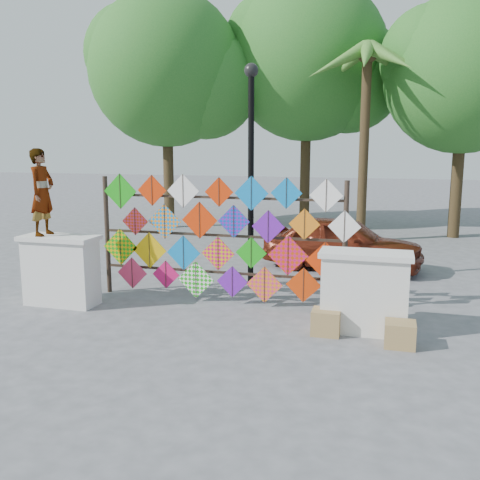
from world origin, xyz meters
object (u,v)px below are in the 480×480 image
Objects in this scene: vendor_woman at (42,192)px; lamppost at (251,155)px; sedan at (342,243)px; kite_rack at (220,239)px.

lamppost is (3.30, 2.20, 0.63)m from vendor_woman.
vendor_woman is at bearing 138.11° from sedan.
vendor_woman reaches higher than kite_rack.
kite_rack is 1.97m from lamppost.
sedan is (1.93, 3.34, -0.57)m from kite_rack.
vendor_woman is 6.72m from sedan.
vendor_woman is 4.01m from lamppost.
vendor_woman is 0.35× the size of lamppost.
sedan is at bearing 59.94° from kite_rack.
kite_rack is at bearing -73.72° from vendor_woman.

